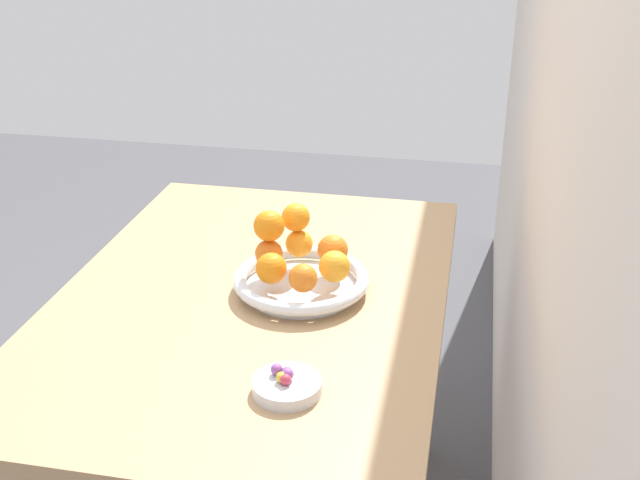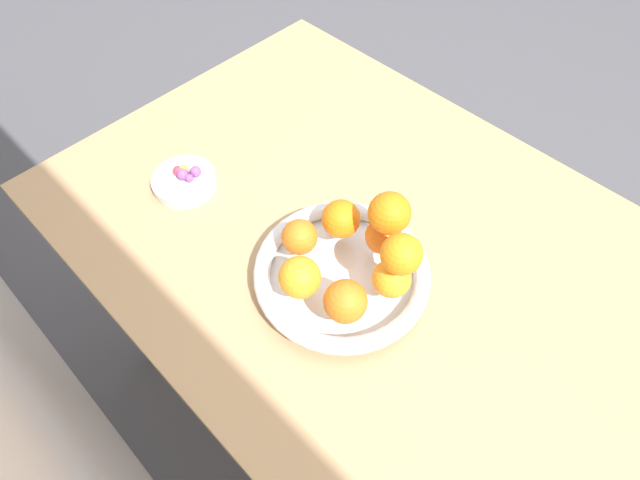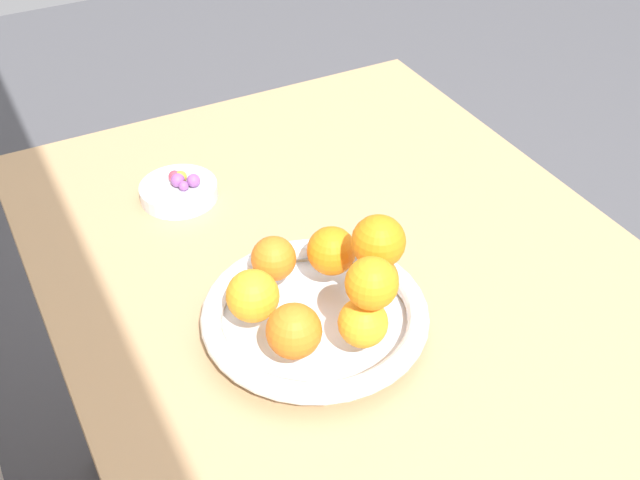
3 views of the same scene
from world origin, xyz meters
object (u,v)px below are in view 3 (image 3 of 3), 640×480
Objects in this scene: candy_ball_2 at (184,186)px; candy_ball_3 at (175,176)px; dining_table at (369,341)px; orange_4 at (363,323)px; orange_2 at (253,296)px; orange_6 at (378,242)px; orange_7 at (372,283)px; orange_1 at (274,259)px; orange_5 at (375,279)px; candy_ball_4 at (182,183)px; orange_0 at (331,251)px; fruit_bowl at (315,317)px; orange_3 at (294,331)px; candy_ball_5 at (193,181)px; candy_dish at (179,191)px; candy_ball_0 at (181,177)px; candy_ball_1 at (178,180)px.

candy_ball_3 reaches higher than candy_ball_2.
dining_table is 0.20m from orange_4.
orange_2 reaches higher than candy_ball_2.
orange_6 is (-0.05, 0.03, 0.21)m from dining_table.
orange_7 is 3.93× the size of candy_ball_2.
orange_4 is (-0.15, -0.04, 0.00)m from orange_1.
candy_ball_4 is (0.35, 0.12, -0.04)m from orange_5.
orange_1 is 0.15m from orange_4.
candy_ball_4 is (0.40, 0.07, -0.04)m from orange_4.
orange_0 is 1.05× the size of orange_7.
fruit_bowl is 4.37× the size of orange_3.
dining_table is at bearing -155.50° from candy_ball_3.
orange_4 is (-0.12, 0.03, -0.00)m from orange_0.
orange_4 is at bearing -170.29° from candy_ball_3.
orange_2 reaches higher than dining_table.
candy_ball_4 is (0.01, 0.00, -0.00)m from candy_ball_2.
orange_1 is at bearing 68.62° from dining_table.
dining_table is 0.35m from candy_ball_4.
orange_2 is 0.31m from candy_ball_5.
orange_3 is at bearing 179.75° from candy_ball_3.
orange_0 is (-0.29, -0.10, 0.06)m from candy_dish.
candy_dish is at bearing 25.18° from dining_table.
candy_dish is 1.87× the size of orange_0.
orange_6 is 3.41× the size of candy_ball_3.
candy_ball_4 is (0.35, 0.12, -0.10)m from orange_6.
orange_5 is 2.82× the size of candy_ball_5.
orange_3 is 3.41× the size of candy_ball_0.
orange_4 reaches higher than fruit_bowl.
candy_ball_0 and candy_ball_3 have the same top height.
fruit_bowl is 4.84× the size of orange_5.
candy_ball_3 is at bearing 10.55° from orange_7.
candy_ball_0 is (0.34, 0.04, 0.01)m from fruit_bowl.
orange_7 is 3.18× the size of candy_ball_3.
candy_ball_1 reaches higher than candy_ball_4.
orange_6 is at bearing -162.80° from candy_ball_0.
orange_0 is 0.07m from orange_5.
orange_2 reaches higher than fruit_bowl.
candy_ball_1 reaches higher than candy_ball_0.
fruit_bowl is 18.97× the size of candy_ball_4.
orange_0 is at bearing -12.32° from orange_4.
orange_6 is at bearing -161.48° from candy_dish.
candy_ball_1 reaches higher than fruit_bowl.
orange_2 and orange_3 have the same top height.
fruit_bowl is 0.34m from candy_dish.
orange_0 is at bearing -44.55° from orange_3.
orange_0 is 0.98× the size of orange_6.
fruit_bowl is 0.32m from candy_ball_2.
candy_dish is 1.84× the size of orange_2.
candy_ball_3 is at bearing 8.44° from fruit_bowl.
candy_ball_1 reaches higher than candy_dish.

